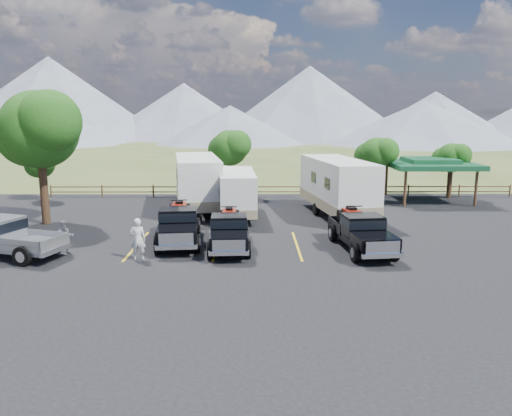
{
  "coord_description": "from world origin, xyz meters",
  "views": [
    {
      "loc": [
        -0.19,
        -20.07,
        6.57
      ],
      "look_at": [
        -0.04,
        5.8,
        1.6
      ],
      "focal_mm": 35.0,
      "sensor_mm": 36.0,
      "label": 1
    }
  ],
  "objects_px": {
    "rig_left": "(179,224)",
    "rig_right": "(361,231)",
    "tree_big_nw": "(39,130)",
    "pickup_silver": "(3,237)",
    "trailer_right": "(337,186)",
    "pavilion": "(430,164)",
    "trailer_center": "(237,193)",
    "rig_center": "(229,230)",
    "trailer_left": "(197,182)",
    "person_b": "(65,237)",
    "person_a": "(138,239)"
  },
  "relations": [
    {
      "from": "pavilion",
      "to": "rig_right",
      "type": "height_order",
      "value": "pavilion"
    },
    {
      "from": "person_a",
      "to": "pickup_silver",
      "type": "bearing_deg",
      "value": -10.15
    },
    {
      "from": "trailer_center",
      "to": "trailer_right",
      "type": "height_order",
      "value": "trailer_right"
    },
    {
      "from": "rig_center",
      "to": "pickup_silver",
      "type": "height_order",
      "value": "rig_center"
    },
    {
      "from": "tree_big_nw",
      "to": "trailer_center",
      "type": "distance_m",
      "value": 12.24
    },
    {
      "from": "rig_right",
      "to": "person_b",
      "type": "relative_size",
      "value": 3.71
    },
    {
      "from": "rig_left",
      "to": "rig_center",
      "type": "distance_m",
      "value": 2.83
    },
    {
      "from": "rig_center",
      "to": "trailer_left",
      "type": "height_order",
      "value": "trailer_left"
    },
    {
      "from": "rig_left",
      "to": "trailer_left",
      "type": "bearing_deg",
      "value": 83.62
    },
    {
      "from": "pavilion",
      "to": "person_b",
      "type": "distance_m",
      "value": 26.36
    },
    {
      "from": "tree_big_nw",
      "to": "person_b",
      "type": "distance_m",
      "value": 8.81
    },
    {
      "from": "pavilion",
      "to": "trailer_right",
      "type": "xyz_separation_m",
      "value": [
        -7.82,
        -5.67,
        -0.86
      ]
    },
    {
      "from": "tree_big_nw",
      "to": "trailer_right",
      "type": "height_order",
      "value": "tree_big_nw"
    },
    {
      "from": "rig_left",
      "to": "rig_center",
      "type": "height_order",
      "value": "rig_left"
    },
    {
      "from": "tree_big_nw",
      "to": "rig_center",
      "type": "height_order",
      "value": "tree_big_nw"
    },
    {
      "from": "rig_right",
      "to": "person_b",
      "type": "bearing_deg",
      "value": 176.52
    },
    {
      "from": "person_b",
      "to": "trailer_right",
      "type": "bearing_deg",
      "value": 7.79
    },
    {
      "from": "trailer_center",
      "to": "trailer_left",
      "type": "bearing_deg",
      "value": 139.9
    },
    {
      "from": "pavilion",
      "to": "trailer_right",
      "type": "bearing_deg",
      "value": -144.05
    },
    {
      "from": "trailer_center",
      "to": "person_b",
      "type": "relative_size",
      "value": 5.13
    },
    {
      "from": "person_a",
      "to": "tree_big_nw",
      "type": "bearing_deg",
      "value": -50.94
    },
    {
      "from": "trailer_right",
      "to": "pickup_silver",
      "type": "xyz_separation_m",
      "value": [
        -16.82,
        -9.18,
        -0.96
      ]
    },
    {
      "from": "trailer_center",
      "to": "pickup_silver",
      "type": "height_order",
      "value": "trailer_center"
    },
    {
      "from": "tree_big_nw",
      "to": "rig_right",
      "type": "relative_size",
      "value": 1.31
    },
    {
      "from": "pavilion",
      "to": "rig_center",
      "type": "xyz_separation_m",
      "value": [
        -14.36,
        -13.35,
        -1.86
      ]
    },
    {
      "from": "rig_center",
      "to": "pickup_silver",
      "type": "relative_size",
      "value": 0.89
    },
    {
      "from": "trailer_center",
      "to": "rig_center",
      "type": "bearing_deg",
      "value": -94.74
    },
    {
      "from": "person_a",
      "to": "person_b",
      "type": "xyz_separation_m",
      "value": [
        -3.61,
        0.96,
        -0.15
      ]
    },
    {
      "from": "rig_right",
      "to": "trailer_right",
      "type": "relative_size",
      "value": 0.57
    },
    {
      "from": "rig_center",
      "to": "trailer_right",
      "type": "height_order",
      "value": "trailer_right"
    },
    {
      "from": "rig_left",
      "to": "rig_right",
      "type": "xyz_separation_m",
      "value": [
        8.98,
        -1.46,
        -0.03
      ]
    },
    {
      "from": "trailer_center",
      "to": "tree_big_nw",
      "type": "bearing_deg",
      "value": -172.82
    },
    {
      "from": "tree_big_nw",
      "to": "rig_center",
      "type": "xyz_separation_m",
      "value": [
        11.18,
        -5.37,
        -4.66
      ]
    },
    {
      "from": "tree_big_nw",
      "to": "rig_right",
      "type": "xyz_separation_m",
      "value": [
        17.55,
        -5.77,
        -4.62
      ]
    },
    {
      "from": "trailer_right",
      "to": "person_b",
      "type": "distance_m",
      "value": 16.68
    },
    {
      "from": "tree_big_nw",
      "to": "pickup_silver",
      "type": "xyz_separation_m",
      "value": [
        0.9,
        -6.88,
        -4.62
      ]
    },
    {
      "from": "trailer_center",
      "to": "trailer_right",
      "type": "bearing_deg",
      "value": -1.86
    },
    {
      "from": "trailer_center",
      "to": "pickup_silver",
      "type": "bearing_deg",
      "value": -142.67
    },
    {
      "from": "pavilion",
      "to": "person_a",
      "type": "distance_m",
      "value": 24.04
    },
    {
      "from": "tree_big_nw",
      "to": "trailer_right",
      "type": "distance_m",
      "value": 18.24
    },
    {
      "from": "rig_left",
      "to": "rig_right",
      "type": "distance_m",
      "value": 9.1
    },
    {
      "from": "trailer_center",
      "to": "rig_right",
      "type": "bearing_deg",
      "value": -55.33
    },
    {
      "from": "rig_center",
      "to": "rig_right",
      "type": "distance_m",
      "value": 6.37
    },
    {
      "from": "rig_center",
      "to": "trailer_left",
      "type": "distance_m",
      "value": 9.95
    },
    {
      "from": "trailer_right",
      "to": "pavilion",
      "type": "bearing_deg",
      "value": 26.74
    },
    {
      "from": "pavilion",
      "to": "trailer_right",
      "type": "relative_size",
      "value": 0.59
    },
    {
      "from": "trailer_left",
      "to": "pavilion",
      "type": "bearing_deg",
      "value": 3.28
    },
    {
      "from": "rig_left",
      "to": "trailer_center",
      "type": "xyz_separation_m",
      "value": [
        2.8,
        6.44,
        0.54
      ]
    },
    {
      "from": "pavilion",
      "to": "rig_right",
      "type": "relative_size",
      "value": 1.04
    },
    {
      "from": "rig_right",
      "to": "trailer_left",
      "type": "height_order",
      "value": "trailer_left"
    }
  ]
}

